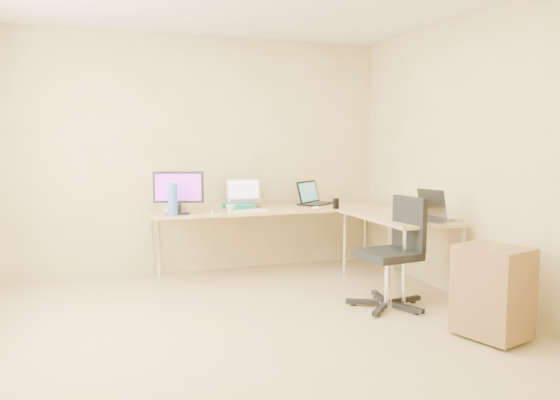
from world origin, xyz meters
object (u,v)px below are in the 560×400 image
object	(u,v)px
office_chair	(388,251)
cabinet	(493,291)
monitor	(179,193)
laptop_center	(244,191)
desk_main	(273,241)
laptop_black	(316,193)
keyboard	(248,211)
desk_return	(398,252)
water_bottle	(173,200)
mug	(231,209)
desk_fan	(166,198)
laptop_return	(441,208)

from	to	relation	value
office_chair	cabinet	size ratio (longest dim) A/B	1.47
monitor	laptop_center	bearing A→B (deg)	40.01
desk_main	laptop_black	world-z (taller)	laptop_black
desk_main	keyboard	xyz separation A→B (m)	(-0.35, -0.24, 0.37)
desk_return	water_bottle	size ratio (longest dim) A/B	4.04
desk_return	mug	bearing A→B (deg)	155.23
desk_fan	monitor	bearing A→B (deg)	-88.33
desk_main	laptop_black	distance (m)	0.77
water_bottle	laptop_center	bearing A→B (deg)	29.45
monitor	laptop_center	world-z (taller)	monitor
desk_main	desk_return	size ratio (longest dim) A/B	2.04
laptop_center	laptop_black	distance (m)	0.84
desk_main	water_bottle	world-z (taller)	water_bottle
laptop_center	laptop_return	distance (m)	2.16
mug	desk_main	bearing A→B (deg)	28.51
desk_return	laptop_return	bearing A→B (deg)	-71.89
laptop_black	office_chair	distance (m)	1.70
cabinet	laptop_return	bearing A→B (deg)	61.25
laptop_center	office_chair	distance (m)	1.94
laptop_center	mug	size ratio (longest dim) A/B	4.01
desk_return	mug	xyz separation A→B (m)	(-1.52, 0.70, 0.41)
monitor	laptop_center	distance (m)	0.85
desk_main	laptop_center	size ratio (longest dim) A/B	7.12
desk_main	office_chair	size ratio (longest dim) A/B	2.70
monitor	keyboard	size ratio (longest dim) A/B	1.18
desk_return	desk_fan	bearing A→B (deg)	150.27
monitor	office_chair	size ratio (longest dim) A/B	0.51
desk_return	laptop_return	world-z (taller)	laptop_return
keyboard	laptop_return	size ratio (longest dim) A/B	1.16
laptop_center	laptop_black	size ratio (longest dim) A/B	0.87
desk_main	laptop_return	size ratio (longest dim) A/B	7.18
water_bottle	laptop_return	world-z (taller)	water_bottle
laptop_black	laptop_return	bearing A→B (deg)	-110.24
desk_main	keyboard	world-z (taller)	keyboard
laptop_return	desk_fan	bearing A→B (deg)	34.83
office_chair	water_bottle	bearing A→B (deg)	136.13
keyboard	mug	bearing A→B (deg)	-171.66
keyboard	cabinet	xyz separation A→B (m)	(1.27, -2.20, -0.38)
laptop_black	desk_return	bearing A→B (deg)	-109.76
desk_main	monitor	world-z (taller)	monitor
keyboard	water_bottle	distance (m)	0.79
monitor	mug	size ratio (longest dim) A/B	5.42
keyboard	water_bottle	xyz separation A→B (m)	(-0.77, -0.06, 0.15)
monitor	desk_fan	size ratio (longest dim) A/B	1.98
mug	water_bottle	distance (m)	0.59
laptop_center	laptop_return	size ratio (longest dim) A/B	1.01
office_chair	laptop_center	bearing A→B (deg)	108.13
desk_fan	laptop_return	xyz separation A→B (m)	(2.25, -1.66, -0.00)
laptop_black	monitor	bearing A→B (deg)	151.40
laptop_return	cabinet	bearing A→B (deg)	149.01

